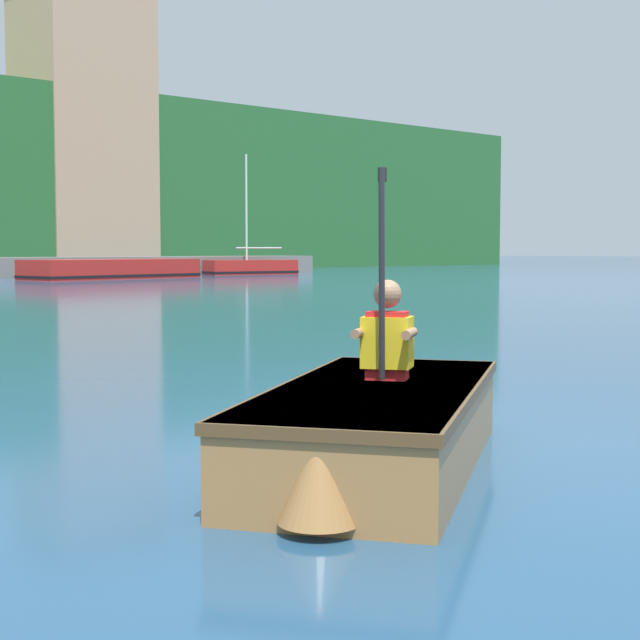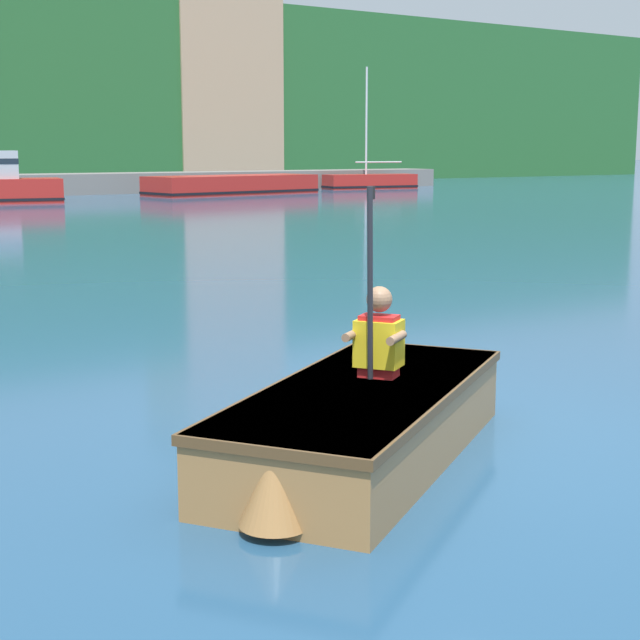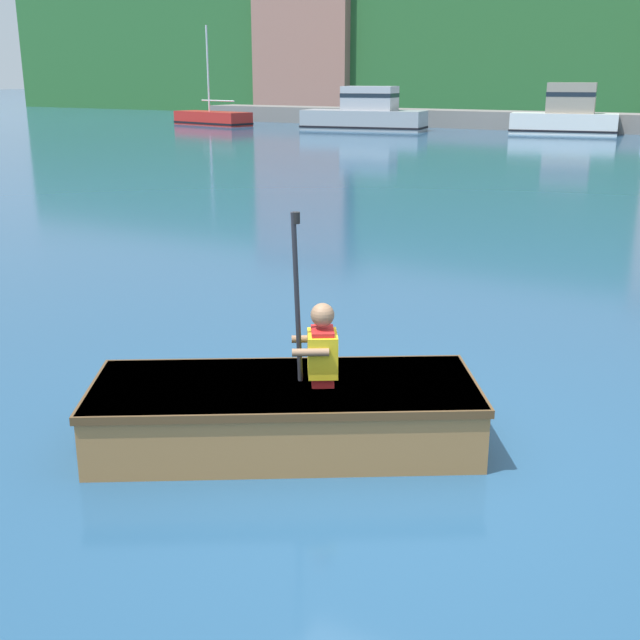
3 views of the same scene
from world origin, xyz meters
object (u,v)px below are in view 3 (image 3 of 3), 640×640
Objects in this scene: moored_boat_dock_center_near at (566,115)px; moored_boat_dock_east_end at (213,118)px; rowboat_foreground at (278,410)px; person_paddler at (321,347)px; moored_boat_dock_west_inner at (365,114)px.

moored_boat_dock_east_end is at bearing -171.93° from moored_boat_dock_center_near.
moored_boat_dock_east_end is at bearing 129.15° from rowboat_foreground.
moored_boat_dock_center_near is 35.52m from person_paddler.
rowboat_foreground is (7.16, -34.91, -0.61)m from moored_boat_dock_center_near.
moored_boat_dock_west_inner is 9.79m from moored_boat_dock_center_near.
moored_boat_dock_center_near reaches higher than rowboat_foreground.
moored_boat_dock_west_inner reaches higher than person_paddler.
moored_boat_dock_center_near is at bearing 8.07° from moored_boat_dock_east_end.
person_paddler is at bearing -62.43° from moored_boat_dock_west_inner.
moored_boat_dock_center_near is 35.64m from rowboat_foreground.
moored_boat_dock_center_near is at bearing 101.59° from rowboat_foreground.
rowboat_foreground is at bearing -50.85° from moored_boat_dock_east_end.
moored_boat_dock_west_inner is at bearing 117.09° from rowboat_foreground.
moored_boat_dock_east_end is 4.27× the size of person_paddler.
moored_boat_dock_west_inner is 1.23× the size of moored_boat_dock_east_end.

